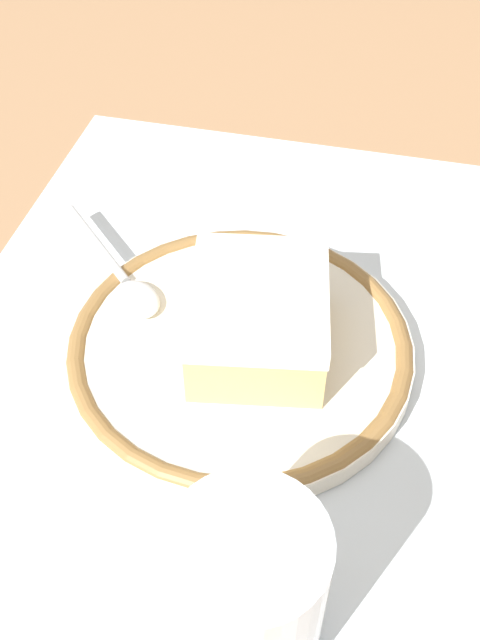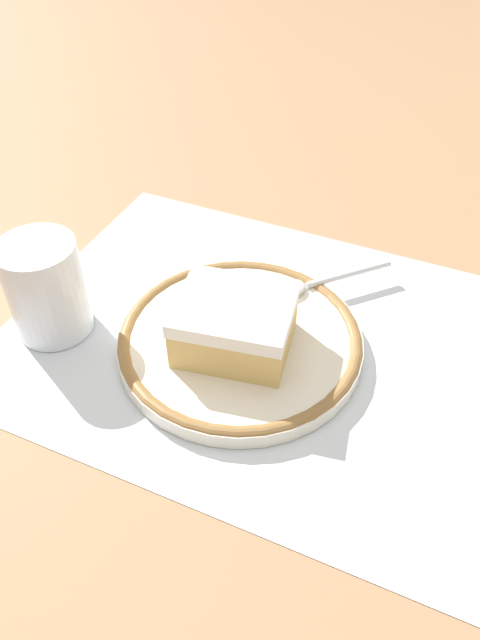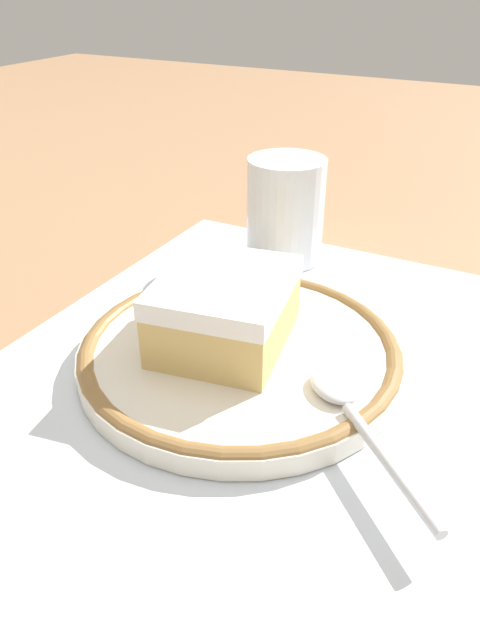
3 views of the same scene
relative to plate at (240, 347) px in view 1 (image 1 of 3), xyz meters
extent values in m
plane|color=#9E7551|center=(-0.02, -0.02, -0.01)|extent=(2.40, 2.40, 0.00)
cube|color=silver|center=(-0.02, -0.02, -0.01)|extent=(0.46, 0.35, 0.00)
cylinder|color=silver|center=(0.00, 0.00, 0.00)|extent=(0.22, 0.22, 0.01)
torus|color=olive|center=(0.00, 0.00, 0.00)|extent=(0.22, 0.22, 0.01)
cube|color=#DBB76B|center=(0.00, 0.01, 0.02)|extent=(0.11, 0.09, 0.04)
cube|color=white|center=(0.00, 0.01, 0.05)|extent=(0.11, 0.10, 0.01)
ellipsoid|color=silver|center=(-0.02, -0.07, 0.01)|extent=(0.05, 0.05, 0.01)
cylinder|color=silver|center=(-0.06, -0.12, 0.01)|extent=(0.07, 0.07, 0.01)
cylinder|color=silver|center=(0.17, 0.04, 0.04)|extent=(0.07, 0.07, 0.09)
cylinder|color=#B7722D|center=(0.17, 0.04, 0.02)|extent=(0.06, 0.06, 0.06)
camera|label=1|loc=(0.30, 0.07, 0.36)|focal=42.10mm
camera|label=2|loc=(-0.15, 0.34, 0.38)|focal=33.40mm
camera|label=3|loc=(-0.29, -0.15, 0.23)|focal=33.11mm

